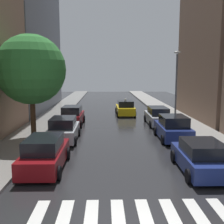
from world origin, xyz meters
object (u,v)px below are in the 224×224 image
at_px(parked_car_left_nearest, 45,154).
at_px(street_tree_left, 31,70).
at_px(parked_car_right_nearest, 201,157).
at_px(parked_car_right_second, 173,128).
at_px(parked_car_left_second, 64,130).
at_px(lamp_post_right, 176,82).
at_px(taxi_midroad, 125,108).
at_px(parked_car_left_third, 72,116).
at_px(parked_car_right_third, 158,116).

height_order(parked_car_left_nearest, street_tree_left, street_tree_left).
bearing_deg(parked_car_right_nearest, parked_car_right_second, -0.95).
distance_m(parked_car_left_second, lamp_post_right, 11.38).
xyz_separation_m(taxi_midroad, lamp_post_right, (4.15, -5.68, 3.13)).
relative_size(parked_car_right_second, taxi_midroad, 0.94).
bearing_deg(street_tree_left, parked_car_left_second, -4.00).
height_order(parked_car_right_second, taxi_midroad, taxi_midroad).
height_order(parked_car_left_third, parked_car_right_nearest, parked_car_left_third).
height_order(parked_car_left_nearest, parked_car_right_second, parked_car_right_second).
bearing_deg(parked_car_left_second, street_tree_left, 85.92).
height_order(parked_car_right_nearest, lamp_post_right, lamp_post_right).
distance_m(parked_car_right_nearest, parked_car_right_second, 6.35).
height_order(parked_car_left_nearest, lamp_post_right, lamp_post_right).
distance_m(parked_car_left_second, parked_car_right_second, 7.70).
bearing_deg(parked_car_left_second, parked_car_right_second, -89.20).
bearing_deg(lamp_post_right, parked_car_right_second, -105.97).
distance_m(parked_car_left_third, street_tree_left, 7.26).
xyz_separation_m(parked_car_left_nearest, lamp_post_right, (9.40, 11.37, 3.13)).
bearing_deg(parked_car_right_third, street_tree_left, 119.63).
relative_size(parked_car_left_third, lamp_post_right, 0.66).
xyz_separation_m(taxi_midroad, street_tree_left, (-7.27, -11.29, 4.16)).
distance_m(parked_car_left_nearest, parked_car_left_third, 11.39).
bearing_deg(parked_car_left_second, lamp_post_right, -58.37).
relative_size(taxi_midroad, lamp_post_right, 0.69).
xyz_separation_m(parked_car_left_third, parked_car_right_nearest, (7.57, -12.00, -0.08)).
bearing_deg(parked_car_right_nearest, street_tree_left, 57.33).
bearing_deg(street_tree_left, parked_car_right_third, 29.56).
xyz_separation_m(parked_car_left_second, parked_car_right_nearest, (7.50, -6.23, -0.06)).
bearing_deg(parked_car_left_third, taxi_midroad, -41.55).
relative_size(street_tree_left, lamp_post_right, 1.11).
height_order(parked_car_left_second, taxi_midroad, taxi_midroad).
bearing_deg(parked_car_left_third, lamp_post_right, -88.93).
distance_m(parked_car_left_third, taxi_midroad, 7.71).
height_order(taxi_midroad, street_tree_left, street_tree_left).
xyz_separation_m(parked_car_left_third, parked_car_right_third, (7.77, -0.07, -0.04)).
height_order(parked_car_left_second, parked_car_right_third, parked_car_left_second).
xyz_separation_m(parked_car_right_second, street_tree_left, (-9.81, 0.03, 4.11)).
bearing_deg(parked_car_left_nearest, lamp_post_right, -39.22).
bearing_deg(parked_car_right_second, street_tree_left, 89.99).
height_order(parked_car_left_second, parked_car_right_second, parked_car_right_second).
xyz_separation_m(parked_car_left_second, taxi_midroad, (5.16, 11.44, -0.01)).
height_order(parked_car_left_nearest, parked_car_left_second, parked_car_left_second).
bearing_deg(parked_car_left_second, parked_car_left_nearest, 179.05).
distance_m(parked_car_left_third, parked_car_right_nearest, 14.19).
distance_m(parked_car_right_nearest, lamp_post_right, 12.53).
bearing_deg(parked_car_left_nearest, parked_car_right_second, -53.28).
xyz_separation_m(parked_car_left_second, parked_car_right_second, (7.70, 0.12, 0.03)).
height_order(parked_car_left_second, lamp_post_right, lamp_post_right).
relative_size(parked_car_left_third, parked_car_right_nearest, 0.99).
height_order(parked_car_left_nearest, parked_car_right_nearest, parked_car_left_nearest).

